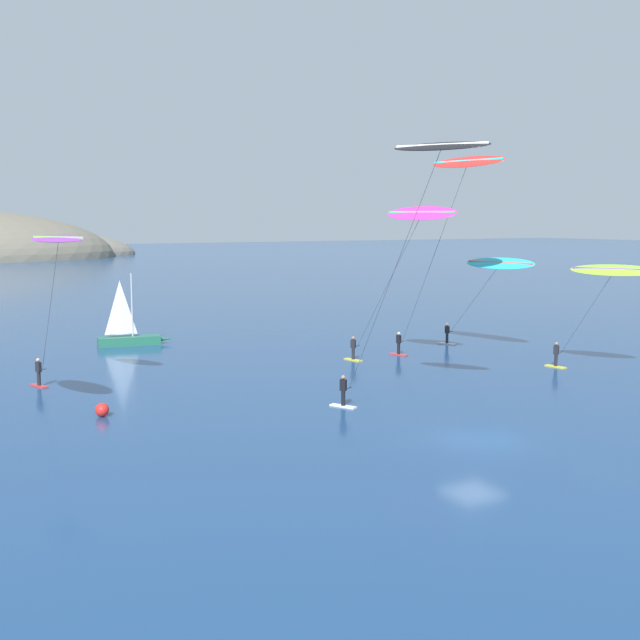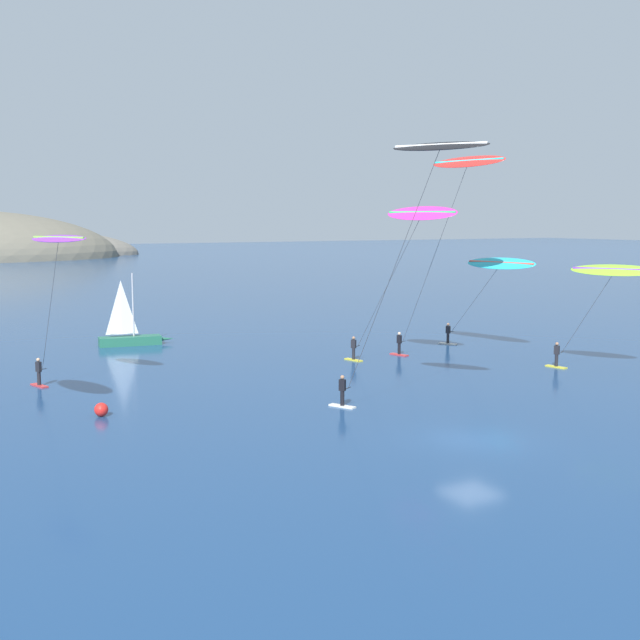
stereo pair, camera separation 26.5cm
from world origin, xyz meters
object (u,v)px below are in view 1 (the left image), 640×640
object	(u,v)px
kitesurfer_black	(431,173)
marker_buoy	(102,410)
kitesurfer_purple	(56,254)
kitesurfer_cyan	(496,268)
sailboat_near	(133,337)
kitesurfer_magenta	(416,224)
kitesurfer_red	(463,176)
kitesurfer_lime	(610,276)

from	to	relation	value
kitesurfer_black	marker_buoy	xyz separation A→B (m)	(-14.24, 8.04, -11.76)
kitesurfer_purple	kitesurfer_cyan	distance (m)	31.43
sailboat_near	kitesurfer_cyan	bearing A→B (deg)	-35.31
kitesurfer_black	sailboat_near	bearing A→B (deg)	101.81
kitesurfer_magenta	marker_buoy	bearing A→B (deg)	-170.52
sailboat_near	kitesurfer_red	world-z (taller)	kitesurfer_red
kitesurfer_cyan	kitesurfer_black	distance (m)	22.47
kitesurfer_purple	kitesurfer_black	xyz separation A→B (m)	(14.74, -15.48, 4.19)
sailboat_near	marker_buoy	xyz separation A→B (m)	(-7.92, -22.17, -0.29)
kitesurfer_lime	kitesurfer_cyan	distance (m)	9.94
sailboat_near	kitesurfer_magenta	bearing A→B (deg)	-53.05
sailboat_near	kitesurfer_red	size ratio (longest dim) A/B	0.42
kitesurfer_red	marker_buoy	xyz separation A→B (m)	(-24.98, -2.84, -12.41)
kitesurfer_red	kitesurfer_magenta	distance (m)	4.53
marker_buoy	kitesurfer_cyan	bearing A→B (deg)	10.88
kitesurfer_cyan	marker_buoy	bearing A→B (deg)	-169.12
kitesurfer_cyan	marker_buoy	world-z (taller)	kitesurfer_cyan
sailboat_near	kitesurfer_lime	xyz separation A→B (m)	(23.70, -26.16, 5.62)
kitesurfer_purple	kitesurfer_lime	bearing A→B (deg)	-19.59
kitesurfer_red	kitesurfer_cyan	size ratio (longest dim) A/B	1.61
kitesurfer_purple	sailboat_near	bearing A→B (deg)	60.25
kitesurfer_lime	kitesurfer_purple	size ratio (longest dim) A/B	0.78
marker_buoy	sailboat_near	bearing A→B (deg)	70.35
kitesurfer_magenta	kitesurfer_black	size ratio (longest dim) A/B	0.79
kitesurfer_magenta	kitesurfer_black	xyz separation A→B (m)	(-7.61, -11.69, 2.53)
kitesurfer_black	kitesurfer_cyan	bearing A→B (deg)	40.06
kitesurfer_magenta	kitesurfer_black	bearing A→B (deg)	-123.08
kitesurfer_cyan	kitesurfer_black	size ratio (longest dim) A/B	0.64
kitesurfer_lime	kitesurfer_cyan	world-z (taller)	kitesurfer_cyan
kitesurfer_lime	kitesurfer_cyan	xyz separation A→B (m)	(-0.77, 9.91, 0.01)
kitesurfer_black	marker_buoy	distance (m)	20.14
kitesurfer_lime	marker_buoy	size ratio (longest dim) A/B	10.09
kitesurfer_purple	kitesurfer_black	bearing A→B (deg)	-46.42
kitesurfer_lime	kitesurfer_purple	bearing A→B (deg)	160.41
kitesurfer_lime	kitesurfer_black	bearing A→B (deg)	-166.88
kitesurfer_black	marker_buoy	world-z (taller)	kitesurfer_black
sailboat_near	kitesurfer_lime	distance (m)	35.74
kitesurfer_red	kitesurfer_purple	xyz separation A→B (m)	(-25.48, 4.61, -4.84)
kitesurfer_magenta	marker_buoy	xyz separation A→B (m)	(-21.85, -3.65, -9.22)
kitesurfer_lime	kitesurfer_magenta	world-z (taller)	kitesurfer_magenta
kitesurfer_red	kitesurfer_black	world-z (taller)	kitesurfer_red
kitesurfer_purple	marker_buoy	bearing A→B (deg)	-86.16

